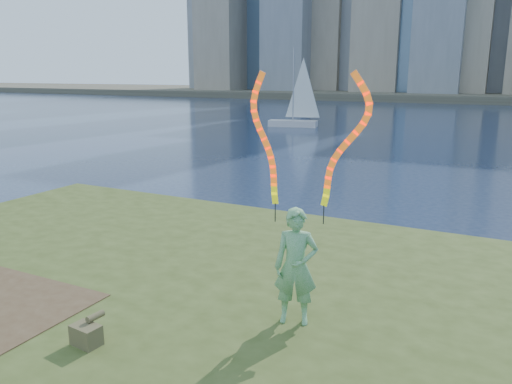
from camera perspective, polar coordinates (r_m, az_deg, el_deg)
The scene contains 6 objects.
ground at distance 10.65m, azimuth -7.18°, elevation -12.70°, with size 320.00×320.00×0.00m, color #1A2843.
grassy_knoll at distance 8.92m, azimuth -15.83°, elevation -16.20°, with size 20.00×18.00×0.80m.
far_shore at distance 103.10m, azimuth 24.23°, elevation 10.04°, with size 320.00×40.00×1.20m, color #474234.
woman_with_ribbons at distance 7.75m, azimuth 4.71°, elevation -5.30°, with size 2.06×0.78×4.23m.
canvas_bag at distance 7.97m, azimuth -18.77°, elevation -15.08°, with size 0.46×0.52×0.41m.
sailboat at distance 44.81m, azimuth 4.54°, elevation 8.95°, with size 4.58×2.17×6.87m.
Camera 1 is at (5.45, -7.87, 4.68)m, focal length 35.00 mm.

